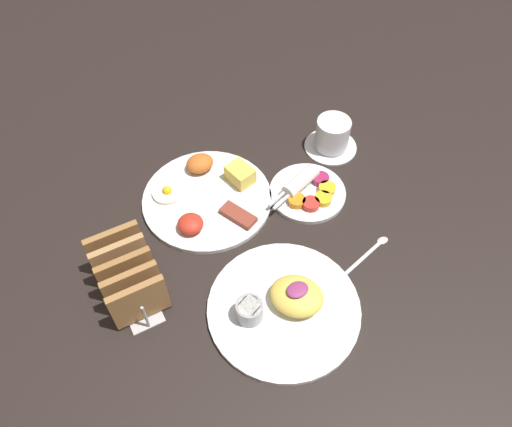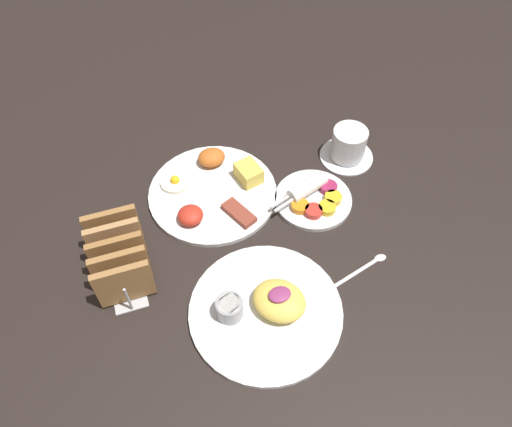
# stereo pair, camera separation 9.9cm
# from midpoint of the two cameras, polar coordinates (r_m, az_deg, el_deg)

# --- Properties ---
(ground_plane) EXTENTS (3.00, 3.00, 0.00)m
(ground_plane) POSITION_cam_midpoint_polar(r_m,az_deg,el_deg) (0.98, -4.98, -4.45)
(ground_plane) COLOR black
(plate_breakfast) EXTENTS (0.27, 0.27, 0.05)m
(plate_breakfast) POSITION_cam_midpoint_polar(r_m,az_deg,el_deg) (1.06, -8.26, 1.91)
(plate_breakfast) COLOR white
(plate_breakfast) RESTS_ON ground_plane
(plate_condiments) EXTENTS (0.18, 0.16, 0.04)m
(plate_condiments) POSITION_cam_midpoint_polar(r_m,az_deg,el_deg) (1.06, 3.24, 2.44)
(plate_condiments) COLOR white
(plate_condiments) RESTS_ON ground_plane
(plate_foreground) EXTENTS (0.28, 0.28, 0.06)m
(plate_foreground) POSITION_cam_midpoint_polar(r_m,az_deg,el_deg) (0.90, 0.07, -10.66)
(plate_foreground) COLOR white
(plate_foreground) RESTS_ON ground_plane
(toast_rack) EXTENTS (0.10, 0.18, 0.10)m
(toast_rack) POSITION_cam_midpoint_polar(r_m,az_deg,el_deg) (0.93, -17.45, -6.97)
(toast_rack) COLOR #B7B7BC
(toast_rack) RESTS_ON ground_plane
(coffee_cup) EXTENTS (0.12, 0.12, 0.08)m
(coffee_cup) POSITION_cam_midpoint_polar(r_m,az_deg,el_deg) (1.14, 6.23, 8.67)
(coffee_cup) COLOR white
(coffee_cup) RESTS_ON ground_plane
(teaspoon) EXTENTS (0.13, 0.04, 0.01)m
(teaspoon) POSITION_cam_midpoint_polar(r_m,az_deg,el_deg) (0.99, 10.41, -4.20)
(teaspoon) COLOR silver
(teaspoon) RESTS_ON ground_plane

